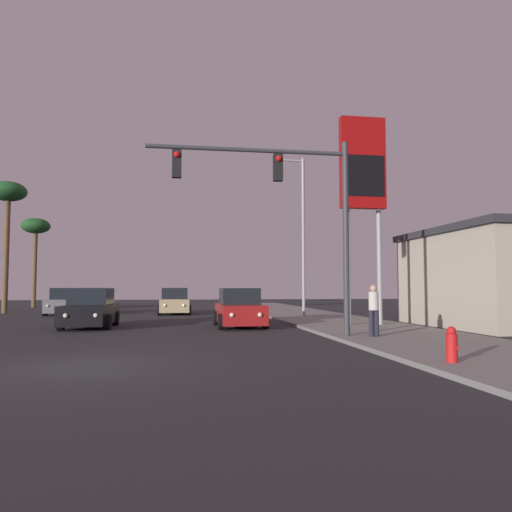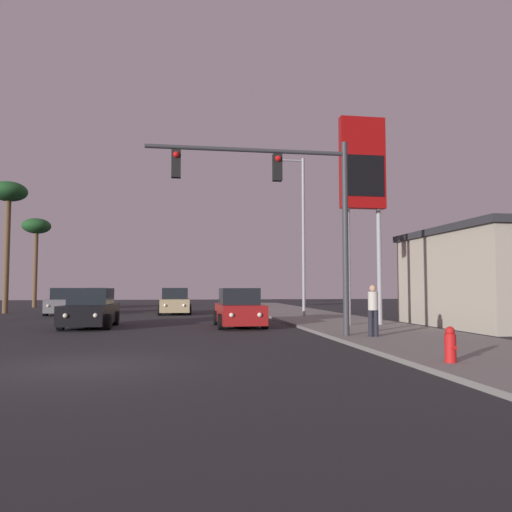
{
  "view_description": "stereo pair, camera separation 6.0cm",
  "coord_description": "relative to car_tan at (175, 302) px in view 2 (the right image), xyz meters",
  "views": [
    {
      "loc": [
        2.01,
        -11.29,
        1.71
      ],
      "look_at": [
        5.88,
        13.73,
        3.31
      ],
      "focal_mm": 35.0,
      "sensor_mm": 36.0,
      "label": 1
    },
    {
      "loc": [
        2.07,
        -11.3,
        1.71
      ],
      "look_at": [
        5.88,
        13.73,
        3.31
      ],
      "focal_mm": 35.0,
      "sensor_mm": 36.0,
      "label": 2
    }
  ],
  "objects": [
    {
      "name": "gas_station_sign",
      "position": [
        8.11,
        -12.19,
        5.86
      ],
      "size": [
        2.0,
        0.42,
        9.0
      ],
      "color": "#99999E",
      "rests_on": "sidewalk_right"
    },
    {
      "name": "fire_hydrant",
      "position": [
        6.01,
        -22.69,
        -0.27
      ],
      "size": [
        0.24,
        0.34,
        0.76
      ],
      "color": "red",
      "rests_on": "sidewalk_right"
    },
    {
      "name": "ground_plane",
      "position": [
        -1.75,
        -21.32,
        -0.76
      ],
      "size": [
        120.0,
        120.0,
        0.0
      ],
      "primitive_type": "plane",
      "color": "#28282B"
    },
    {
      "name": "traffic_light_mast",
      "position": [
        3.9,
        -16.64,
        3.93
      ],
      "size": [
        6.72,
        0.36,
        6.5
      ],
      "color": "#38383D",
      "rests_on": "sidewalk_right"
    },
    {
      "name": "car_black",
      "position": [
        -3.46,
        -10.42,
        0.0
      ],
      "size": [
        2.04,
        4.34,
        1.68
      ],
      "rotation": [
        0.0,
        0.0,
        3.1
      ],
      "color": "black",
      "rests_on": "ground"
    },
    {
      "name": "car_silver",
      "position": [
        -6.75,
        11.18,
        0.0
      ],
      "size": [
        2.04,
        4.32,
        1.68
      ],
      "rotation": [
        0.0,
        0.0,
        3.15
      ],
      "color": "#B7B7BC",
      "rests_on": "ground"
    },
    {
      "name": "pedestrian_on_sidewalk",
      "position": [
        6.53,
        -17.11,
        0.27
      ],
      "size": [
        0.34,
        0.32,
        1.67
      ],
      "color": "#23232D",
      "rests_on": "sidewalk_right"
    },
    {
      "name": "car_tan",
      "position": [
        0.0,
        0.0,
        0.0
      ],
      "size": [
        2.04,
        4.31,
        1.68
      ],
      "rotation": [
        0.0,
        0.0,
        3.14
      ],
      "color": "tan",
      "rests_on": "ground"
    },
    {
      "name": "palm_tree_far",
      "position": [
        -12.05,
        12.68,
        5.89
      ],
      "size": [
        2.4,
        2.4,
        7.69
      ],
      "color": "brown",
      "rests_on": "ground"
    },
    {
      "name": "car_grey",
      "position": [
        -6.79,
        0.44,
        0.0
      ],
      "size": [
        2.04,
        4.32,
        1.68
      ],
      "rotation": [
        0.0,
        0.0,
        3.16
      ],
      "color": "slate",
      "rests_on": "ground"
    },
    {
      "name": "palm_tree_mid",
      "position": [
        -11.15,
        2.68,
        6.9
      ],
      "size": [
        2.4,
        2.4,
        8.82
      ],
      "color": "brown",
      "rests_on": "ground"
    },
    {
      "name": "sidewalk_right",
      "position": [
        7.75,
        -11.32,
        -0.7
      ],
      "size": [
        5.0,
        60.0,
        0.12
      ],
      "color": "gray",
      "rests_on": "ground"
    },
    {
      "name": "street_lamp",
      "position": [
        7.11,
        -5.13,
        4.36
      ],
      "size": [
        1.74,
        0.24,
        9.0
      ],
      "color": "#99999E",
      "rests_on": "sidewalk_right"
    },
    {
      "name": "car_red",
      "position": [
        2.88,
        -10.96,
        0.0
      ],
      "size": [
        2.04,
        4.32,
        1.68
      ],
      "rotation": [
        0.0,
        0.0,
        3.15
      ],
      "color": "maroon",
      "rests_on": "ground"
    }
  ]
}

